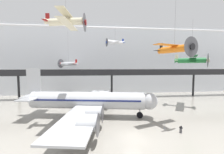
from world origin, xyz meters
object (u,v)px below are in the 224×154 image
airliner_silver_main (87,101)px  suspended_plane_green_biplane (191,60)px  suspended_plane_orange_highwing (174,49)px  suspended_plane_cream_biplane (66,21)px  suspended_plane_white_twin (115,42)px  stanchion_barrier (165,127)px  suspended_plane_silver_racer (68,64)px  info_sign_pedestal (181,130)px

airliner_silver_main → suspended_plane_green_biplane: size_ratio=2.79×
suspended_plane_green_biplane → suspended_plane_orange_highwing: suspended_plane_orange_highwing is taller
suspended_plane_orange_highwing → suspended_plane_cream_biplane: 19.36m
suspended_plane_white_twin → stanchion_barrier: suspended_plane_white_twin is taller
suspended_plane_cream_biplane → stanchion_barrier: (16.73, -2.23, -18.01)m
suspended_plane_green_biplane → suspended_plane_silver_racer: (-34.16, 16.90, -0.77)m
suspended_plane_green_biplane → suspended_plane_white_twin: 22.55m
suspended_plane_cream_biplane → suspended_plane_silver_racer: size_ratio=0.67×
suspended_plane_silver_racer → suspended_plane_green_biplane: bearing=-177.2°
stanchion_barrier → info_sign_pedestal: info_sign_pedestal is taller
suspended_plane_white_twin → info_sign_pedestal: bearing=94.6°
suspended_plane_green_biplane → info_sign_pedestal: suspended_plane_green_biplane is taller
suspended_plane_white_twin → suspended_plane_silver_racer: bearing=-31.5°
suspended_plane_green_biplane → suspended_plane_orange_highwing: 15.55m
airliner_silver_main → suspended_plane_white_twin: suspended_plane_white_twin is taller
suspended_plane_white_twin → suspended_plane_silver_racer: 17.91m
stanchion_barrier → info_sign_pedestal: size_ratio=0.87×
suspended_plane_orange_highwing → suspended_plane_white_twin: bearing=-179.6°
suspended_plane_orange_highwing → suspended_plane_silver_racer: bearing=-158.9°
airliner_silver_main → stanchion_barrier: size_ratio=31.85×
info_sign_pedestal → airliner_silver_main: bearing=133.2°
suspended_plane_white_twin → suspended_plane_cream_biplane: (-11.15, -21.46, -0.09)m
suspended_plane_white_twin → stanchion_barrier: (5.58, -23.70, -18.11)m
suspended_plane_green_biplane → suspended_plane_cream_biplane: size_ratio=1.44×
suspended_plane_white_twin → suspended_plane_orange_highwing: size_ratio=0.70×
suspended_plane_green_biplane → info_sign_pedestal: bearing=-94.8°
suspended_plane_white_twin → suspended_plane_cream_biplane: size_ratio=0.88×
suspended_plane_orange_highwing → airliner_silver_main: bearing=-129.8°
stanchion_barrier → info_sign_pedestal: (1.85, -1.85, 0.13)m
suspended_plane_silver_racer → info_sign_pedestal: 40.33m
suspended_plane_green_biplane → stanchion_barrier: bearing=-103.1°
suspended_plane_cream_biplane → suspended_plane_white_twin: bearing=68.9°
suspended_plane_green_biplane → info_sign_pedestal: (-11.15, -14.28, -11.94)m
airliner_silver_main → suspended_plane_orange_highwing: (15.88, -6.12, 10.37)m
airliner_silver_main → suspended_plane_cream_biplane: (-2.96, -5.32, 14.76)m
suspended_plane_orange_highwing → suspended_plane_cream_biplane: (-18.84, 0.80, 4.39)m
suspended_plane_orange_highwing → info_sign_pedestal: bearing=-23.3°
suspended_plane_cream_biplane → suspended_plane_green_biplane: bearing=25.3°
suspended_plane_orange_highwing → stanchion_barrier: bearing=-74.6°
suspended_plane_green_biplane → suspended_plane_orange_highwing: size_ratio=1.15×
airliner_silver_main → info_sign_pedestal: (15.61, -9.41, -3.13)m
airliner_silver_main → stanchion_barrier: bearing=-18.9°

